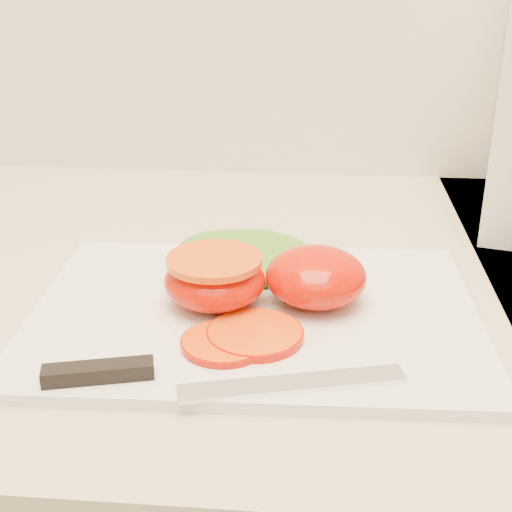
{
  "coord_description": "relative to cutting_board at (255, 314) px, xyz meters",
  "views": [
    {
      "loc": [
        -0.0,
        1.04,
        1.23
      ],
      "look_at": [
        -0.05,
        1.59,
        0.99
      ],
      "focal_mm": 50.0,
      "sensor_mm": 36.0,
      "label": 1
    }
  ],
  "objects": [
    {
      "name": "lettuce_leaf_0",
      "position": [
        -0.02,
        0.08,
        0.02
      ],
      "size": [
        0.15,
        0.1,
        0.03
      ],
      "primitive_type": "ellipsoid",
      "rotation": [
        0.0,
        0.0,
        0.1
      ],
      "color": "#519427",
      "rests_on": "cutting_board"
    },
    {
      "name": "tomato_half_dome",
      "position": [
        0.05,
        0.02,
        0.03
      ],
      "size": [
        0.09,
        0.09,
        0.05
      ],
      "primitive_type": "ellipsoid",
      "color": "red",
      "rests_on": "cutting_board"
    },
    {
      "name": "tomato_slice_1",
      "position": [
        -0.02,
        -0.06,
        0.01
      ],
      "size": [
        0.07,
        0.07,
        0.01
      ],
      "primitive_type": "cylinder",
      "color": "#F3580B",
      "rests_on": "cutting_board"
    },
    {
      "name": "cutting_board",
      "position": [
        0.0,
        0.0,
        0.0
      ],
      "size": [
        0.39,
        0.29,
        0.01
      ],
      "primitive_type": "cube",
      "rotation": [
        0.0,
        0.0,
        0.03
      ],
      "color": "white",
      "rests_on": "counter"
    },
    {
      "name": "knife",
      "position": [
        -0.05,
        -0.12,
        0.01
      ],
      "size": [
        0.26,
        0.06,
        0.01
      ],
      "rotation": [
        0.0,
        0.0,
        0.25
      ],
      "color": "silver",
      "rests_on": "cutting_board"
    },
    {
      "name": "tomato_half_cut",
      "position": [
        -0.04,
        0.01,
        0.03
      ],
      "size": [
        0.09,
        0.09,
        0.04
      ],
      "color": "red",
      "rests_on": "cutting_board"
    },
    {
      "name": "tomato_slice_0",
      "position": [
        0.0,
        -0.05,
        0.01
      ],
      "size": [
        0.07,
        0.07,
        0.01
      ],
      "primitive_type": "cylinder",
      "color": "#F3580B",
      "rests_on": "cutting_board"
    }
  ]
}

